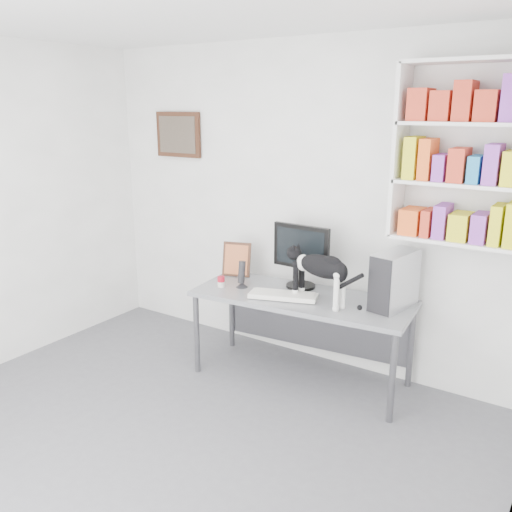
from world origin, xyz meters
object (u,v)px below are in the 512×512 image
at_px(monitor, 301,256).
at_px(leaning_print, 237,259).
at_px(pc_tower, 395,280).
at_px(cat, 320,278).
at_px(speaker, 242,274).
at_px(keyboard, 283,295).
at_px(soup_can, 221,282).
at_px(desk, 301,338).
at_px(bookshelf, 473,155).

bearing_deg(monitor, leaning_print, -174.76).
height_order(pc_tower, cat, pc_tower).
bearing_deg(speaker, monitor, 30.52).
bearing_deg(keyboard, soup_can, 166.48).
distance_m(desk, soup_can, 0.80).
relative_size(desk, cat, 2.68).
distance_m(leaning_print, soup_can, 0.35).
bearing_deg(keyboard, monitor, 73.38).
xyz_separation_m(keyboard, cat, (0.29, 0.05, 0.18)).
distance_m(monitor, cat, 0.40).
distance_m(keyboard, speaker, 0.43).
height_order(bookshelf, monitor, bookshelf).
distance_m(bookshelf, monitor, 1.50).
xyz_separation_m(desk, leaning_print, (-0.74, 0.15, 0.51)).
height_order(keyboard, soup_can, soup_can).
bearing_deg(soup_can, pc_tower, 13.86).
bearing_deg(keyboard, bookshelf, -0.01).
bearing_deg(monitor, soup_can, -144.99).
bearing_deg(desk, cat, -25.36).
bearing_deg(pc_tower, bookshelf, 28.05).
bearing_deg(speaker, pc_tower, 8.28).
bearing_deg(cat, pc_tower, 37.31).
relative_size(bookshelf, soup_can, 13.88).
bearing_deg(bookshelf, soup_can, -165.11).
relative_size(leaning_print, soup_can, 3.46).
bearing_deg(pc_tower, leaning_print, -169.66).
bearing_deg(speaker, cat, -1.87).
relative_size(soup_can, cat, 0.14).
height_order(bookshelf, soup_can, bookshelf).
distance_m(pc_tower, cat, 0.54).
bearing_deg(speaker, desk, 6.12).
distance_m(keyboard, leaning_print, 0.70).
distance_m(pc_tower, soup_can, 1.40).
height_order(keyboard, cat, cat).
height_order(desk, monitor, monitor).
relative_size(desk, pc_tower, 4.06).
bearing_deg(soup_can, bookshelf, 14.89).
bearing_deg(monitor, speaker, -144.23).
bearing_deg(pc_tower, desk, -156.91).
xyz_separation_m(bookshelf, speaker, (-1.62, -0.38, -1.02)).
relative_size(speaker, soup_can, 2.58).
distance_m(monitor, pc_tower, 0.80).
xyz_separation_m(bookshelf, keyboard, (-1.21, -0.42, -1.11)).
relative_size(pc_tower, soup_can, 4.75).
bearing_deg(speaker, leaning_print, 129.59).
bearing_deg(leaning_print, monitor, -14.09).
bearing_deg(cat, speaker, -166.13).
bearing_deg(keyboard, leaning_print, 138.05).
height_order(speaker, soup_can, speaker).
distance_m(bookshelf, soup_can, 2.13).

